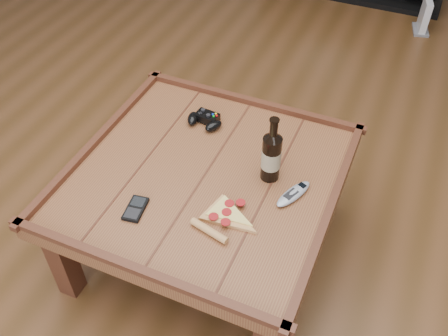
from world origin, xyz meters
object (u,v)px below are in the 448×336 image
at_px(game_console, 424,17).
at_px(game_controller, 205,120).
at_px(remote_control, 293,194).
at_px(coffee_table, 206,185).
at_px(pizza_slice, 224,216).
at_px(beer_bottle, 271,155).
at_px(smartphone, 136,209).

bearing_deg(game_console, game_controller, -122.33).
distance_m(game_controller, remote_control, 0.53).
xyz_separation_m(coffee_table, pizza_slice, (0.15, -0.17, 0.07)).
xyz_separation_m(beer_bottle, game_console, (0.37, 2.24, -0.46)).
distance_m(game_controller, game_console, 2.21).
distance_m(smartphone, game_console, 2.72).
height_order(coffee_table, game_controller, game_controller).
bearing_deg(smartphone, remote_control, 21.81).
bearing_deg(remote_control, beer_bottle, 174.51).
bearing_deg(smartphone, pizza_slice, 8.36).
relative_size(smartphone, remote_control, 0.68).
relative_size(beer_bottle, pizza_slice, 0.94).
height_order(game_controller, pizza_slice, game_controller).
bearing_deg(beer_bottle, remote_control, -28.10).
xyz_separation_m(smartphone, remote_control, (0.50, 0.29, 0.01)).
bearing_deg(beer_bottle, game_controller, 152.50).
bearing_deg(remote_control, smartphone, -127.24).
bearing_deg(beer_bottle, coffee_table, -159.52).
distance_m(beer_bottle, smartphone, 0.53).
xyz_separation_m(beer_bottle, smartphone, (-0.38, -0.35, -0.11)).
height_order(coffee_table, game_console, coffee_table).
height_order(beer_bottle, smartphone, beer_bottle).
relative_size(pizza_slice, smartphone, 2.43).
relative_size(coffee_table, smartphone, 8.43).
height_order(coffee_table, pizza_slice, pizza_slice).
bearing_deg(coffee_table, beer_bottle, 20.48).
relative_size(coffee_table, game_controller, 6.01).
relative_size(beer_bottle, game_controller, 1.63).
height_order(pizza_slice, smartphone, pizza_slice).
relative_size(beer_bottle, remote_control, 1.55).
height_order(beer_bottle, game_controller, beer_bottle).
xyz_separation_m(pizza_slice, smartphone, (-0.30, -0.09, -0.00)).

